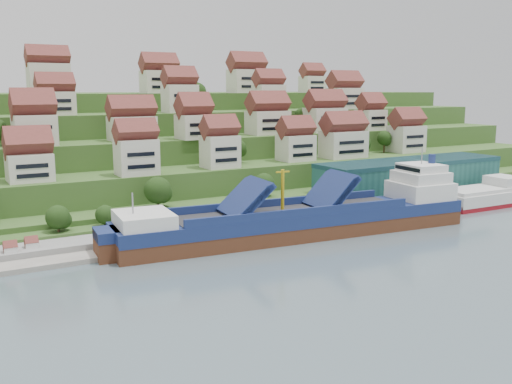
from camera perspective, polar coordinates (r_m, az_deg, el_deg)
ground at (r=128.97m, az=3.88°, el=-4.39°), size 300.00×300.00×0.00m
quay at (r=151.92m, az=7.00°, el=-1.76°), size 180.00×14.00×2.20m
pebble_beach at (r=120.41m, az=-23.39°, el=-6.06°), size 45.00×20.00×1.00m
hillside at (r=219.54m, az=-11.35°, el=4.36°), size 260.00×128.00×31.00m
hillside_village at (r=178.82m, az=-6.42°, el=7.56°), size 156.51×63.16×29.39m
hillside_trees at (r=156.98m, az=-8.27°, el=3.90°), size 144.25×59.95×31.45m
warehouse at (r=173.14m, az=15.15°, el=1.49°), size 60.00×15.00×10.00m
flagpole at (r=145.79m, az=7.64°, el=0.03°), size 1.28×0.16×8.00m
cargo_ship at (r=129.12m, az=5.24°, el=-2.81°), size 83.53×20.69×18.40m
second_ship at (r=174.01m, az=22.08°, el=-0.41°), size 29.81×11.70×8.57m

